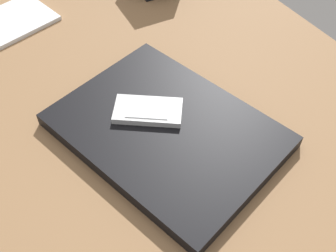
{
  "coord_description": "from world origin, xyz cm",
  "views": [
    {
      "loc": [
        38.5,
        -21.12,
        52.25
      ],
      "look_at": [
        3.76,
        0.25,
        5.0
      ],
      "focal_mm": 44.08,
      "sensor_mm": 36.0,
      "label": 1
    }
  ],
  "objects": [
    {
      "name": "notepad",
      "position": [
        -37.42,
        -11.86,
        3.4
      ],
      "size": [
        15.78,
        19.24,
        0.8
      ],
      "primitive_type": "cube",
      "rotation": [
        0.0,
        0.0,
        0.23
      ],
      "color": "white",
      "rests_on": "desk_surface"
    },
    {
      "name": "laptop_closed",
      "position": [
        3.76,
        0.25,
        4.1
      ],
      "size": [
        38.01,
        32.09,
        2.2
      ],
      "primitive_type": "cube",
      "rotation": [
        0.0,
        0.0,
        0.27
      ],
      "color": "black",
      "rests_on": "desk_surface"
    },
    {
      "name": "cell_phone_on_laptop",
      "position": [
        -0.05,
        -1.06,
        5.75
      ],
      "size": [
        10.6,
        11.64,
        1.17
      ],
      "color": "silver",
      "rests_on": "laptop_closed"
    },
    {
      "name": "desk_surface",
      "position": [
        0.0,
        0.0,
        1.5
      ],
      "size": [
        120.0,
        80.0,
        3.0
      ],
      "primitive_type": "cube",
      "color": "olive",
      "rests_on": "ground"
    }
  ]
}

